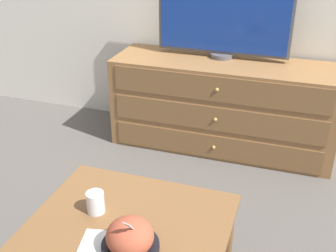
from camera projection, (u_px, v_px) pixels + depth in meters
name	position (u px, v px, depth m)	size (l,w,h in m)	color
ground_plane	(219.00, 127.00, 3.33)	(12.00, 12.00, 0.00)	#56514C
dresser	(223.00, 105.00, 2.94)	(1.52, 0.49, 0.63)	olive
tv	(224.00, 13.00, 2.76)	(0.90, 0.15, 0.59)	#515156
coffee_table	(130.00, 234.00, 1.70)	(0.79, 0.64, 0.42)	brown
takeout_bowl	(130.00, 239.00, 1.51)	(0.21, 0.21, 0.18)	black
drink_cup	(96.00, 203.00, 1.72)	(0.07, 0.07, 0.09)	beige
napkin	(103.00, 247.00, 1.55)	(0.21, 0.21, 0.00)	white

